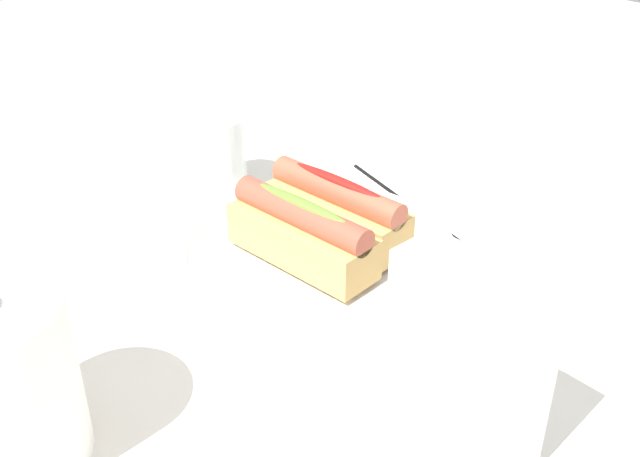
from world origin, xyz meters
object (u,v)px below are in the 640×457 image
water_glass (216,157)px  hotdog_back (302,233)px  hotdog_front (337,210)px  chopstick_near (407,202)px  napkin_box (466,364)px  serving_bowl (320,258)px

water_glass → hotdog_back: bearing=160.0°
hotdog_front → chopstick_near: hotdog_front is taller
napkin_box → chopstick_near: bearing=-41.8°
hotdog_front → serving_bowl: bearing=94.8°
hotdog_back → napkin_box: (-0.22, 0.07, 0.02)m
water_glass → napkin_box: size_ratio=0.60×
hotdog_front → chopstick_near: 0.15m
napkin_box → hotdog_front: bearing=-23.2°
hotdog_front → chopstick_near: (0.02, -0.14, -0.05)m
hotdog_front → water_glass: (0.20, -0.02, -0.02)m
napkin_box → chopstick_near: napkin_box is taller
serving_bowl → hotdog_back: hotdog_back is taller
hotdog_back → water_glass: 0.22m
water_glass → napkin_box: 0.45m
hotdog_back → chopstick_near: (0.02, -0.20, -0.05)m
water_glass → chopstick_near: 0.22m
hotdog_back → napkin_box: bearing=162.5°
hotdog_back → napkin_box: 0.23m
hotdog_back → chopstick_near: hotdog_back is taller
hotdog_front → water_glass: size_ratio=1.67×
water_glass → chopstick_near: water_glass is taller
hotdog_back → hotdog_front: bearing=-85.2°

